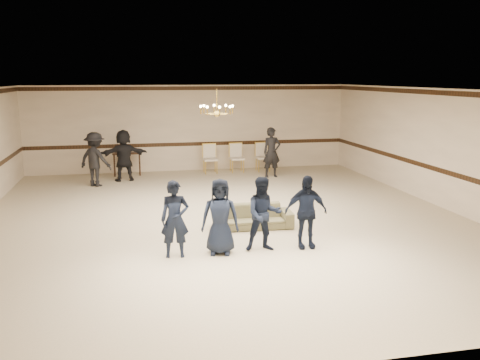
% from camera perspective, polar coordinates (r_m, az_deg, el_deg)
% --- Properties ---
extents(room, '(12.01, 14.01, 3.21)m').
position_cam_1_polar(room, '(12.83, -1.78, 2.71)').
color(room, beige).
rests_on(room, ground).
extents(chair_rail, '(12.00, 0.02, 0.14)m').
position_cam_1_polar(chair_rail, '(19.76, -5.43, 3.94)').
color(chair_rail, '#311C0E').
rests_on(chair_rail, wall_back).
extents(crown_molding, '(12.00, 0.02, 0.14)m').
position_cam_1_polar(crown_molding, '(19.60, -5.54, 9.99)').
color(crown_molding, '#311C0E').
rests_on(crown_molding, wall_back).
extents(chandelier, '(0.94, 0.94, 0.89)m').
position_cam_1_polar(chandelier, '(13.68, -2.57, 8.61)').
color(chandelier, '#AF8F38').
rests_on(chandelier, ceiling).
extents(boy_a, '(0.59, 0.41, 1.53)m').
position_cam_1_polar(boy_a, '(10.30, -7.15, -4.29)').
color(boy_a, black).
rests_on(boy_a, floor).
extents(boy_b, '(0.84, 0.64, 1.53)m').
position_cam_1_polar(boy_b, '(10.41, -2.20, -4.04)').
color(boy_b, black).
rests_on(boy_b, floor).
extents(boy_c, '(0.79, 0.64, 1.53)m').
position_cam_1_polar(boy_c, '(10.59, 2.61, -3.76)').
color(boy_c, black).
rests_on(boy_c, floor).
extents(boy_d, '(0.91, 0.42, 1.53)m').
position_cam_1_polar(boy_d, '(10.85, 7.23, -3.48)').
color(boy_d, black).
rests_on(boy_d, floor).
extents(settee, '(1.89, 0.82, 0.54)m').
position_cam_1_polar(settee, '(12.30, 1.42, -4.01)').
color(settee, '#706F4B').
rests_on(settee, floor).
extents(adult_left, '(1.31, 1.17, 1.76)m').
position_cam_1_polar(adult_left, '(17.44, -15.59, 2.20)').
color(adult_left, black).
rests_on(adult_left, floor).
extents(adult_mid, '(1.69, 0.73, 1.76)m').
position_cam_1_polar(adult_mid, '(18.10, -12.62, 2.66)').
color(adult_mid, black).
rests_on(adult_mid, floor).
extents(adult_right, '(0.68, 0.47, 1.76)m').
position_cam_1_polar(adult_right, '(18.37, 3.50, 3.04)').
color(adult_right, black).
rests_on(adult_right, floor).
extents(banquet_chair_left, '(0.52, 0.52, 1.05)m').
position_cam_1_polar(banquet_chair_left, '(19.15, -3.27, 2.31)').
color(banquet_chair_left, beige).
rests_on(banquet_chair_left, floor).
extents(banquet_chair_mid, '(0.52, 0.52, 1.05)m').
position_cam_1_polar(banquet_chair_mid, '(19.33, -0.34, 2.41)').
color(banquet_chair_mid, beige).
rests_on(banquet_chair_mid, floor).
extents(banquet_chair_right, '(0.52, 0.52, 1.05)m').
position_cam_1_polar(banquet_chair_right, '(19.55, 2.53, 2.50)').
color(banquet_chair_right, beige).
rests_on(banquet_chair_right, floor).
extents(console_table, '(1.00, 0.42, 0.84)m').
position_cam_1_polar(console_table, '(19.14, -12.27, 1.74)').
color(console_table, '#341E11').
rests_on(console_table, floor).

